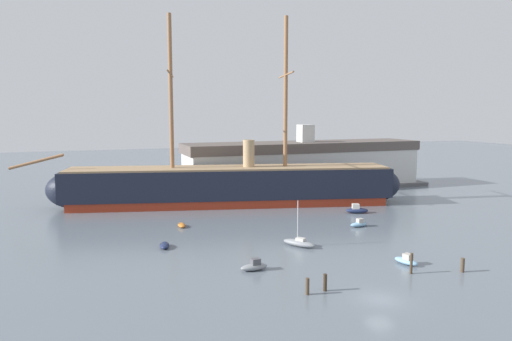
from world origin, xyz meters
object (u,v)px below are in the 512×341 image
motorboat_foreground_right (406,260)px  mooring_piling_left_pair (463,265)px  dinghy_mid_left (164,245)px  mooring_piling_nearest (325,282)px  dinghy_distant_centre (207,191)px  mooring_piling_midwater (307,286)px  sailboat_near_centre (299,243)px  motorboat_far_right (346,192)px  mooring_piling_right_pair (411,263)px  tall_ship (230,185)px  motorboat_alongside_stern (357,210)px  dinghy_alongside_bow (182,225)px  sailboat_far_left (87,208)px  motorboat_mid_right (359,224)px  motorboat_foreground_left (254,266)px  dockside_warehouse_right (304,165)px

motorboat_foreground_right → mooring_piling_left_pair: 6.15m
dinghy_mid_left → mooring_piling_nearest: size_ratio=1.73×
dinghy_distant_centre → mooring_piling_midwater: (-5.77, -61.52, 0.51)m
mooring_piling_nearest → sailboat_near_centre: bearing=73.8°
motorboat_far_right → mooring_piling_right_pair: bearing=-113.0°
tall_ship → mooring_piling_nearest: tall_ship is taller
tall_ship → mooring_piling_midwater: tall_ship is taller
motorboat_alongside_stern → dinghy_alongside_bow: bearing=178.6°
motorboat_far_right → mooring_piling_left_pair: 50.75m
mooring_piling_right_pair → tall_ship: bearing=99.1°
dinghy_distant_centre → mooring_piling_right_pair: bearing=-82.5°
sailboat_far_left → dinghy_distant_centre: 27.64m
mooring_piling_left_pair → mooring_piling_right_pair: size_ratio=0.68×
dinghy_mid_left → mooring_piling_left_pair: bearing=-35.6°
sailboat_far_left → mooring_piling_midwater: 54.79m
sailboat_far_left → mooring_piling_midwater: (19.83, -51.08, 0.48)m
sailboat_near_centre → dinghy_mid_left: bearing=161.5°
motorboat_mid_right → motorboat_alongside_stern: bearing=59.5°
mooring_piling_left_pair → mooring_piling_right_pair: (-5.82, 1.58, 0.37)m
motorboat_foreground_right → sailboat_far_left: bearing=127.0°
sailboat_near_centre → sailboat_far_left: 44.21m
motorboat_foreground_left → mooring_piling_left_pair: size_ratio=2.01×
motorboat_foreground_right → motorboat_alongside_stern: bearing=69.2°
tall_ship → dinghy_alongside_bow: size_ratio=27.87×
mooring_piling_right_pair → motorboat_far_right: bearing=67.0°
mooring_piling_nearest → mooring_piling_midwater: size_ratio=1.04×
motorboat_foreground_left → dockside_warehouse_right: (31.21, 50.84, 5.01)m
sailboat_far_left → mooring_piling_right_pair: (33.52, -49.63, 0.82)m
sailboat_far_left → motorboat_foreground_right: bearing=-53.0°
tall_ship → motorboat_foreground_right: bearing=-78.1°
sailboat_far_left → motorboat_far_right: bearing=-2.6°
sailboat_far_left → mooring_piling_right_pair: sailboat_far_left is taller
motorboat_mid_right → sailboat_far_left: 49.34m
motorboat_foreground_right → motorboat_alongside_stern: 28.75m
motorboat_foreground_right → motorboat_mid_right: (5.00, 18.04, -0.01)m
dinghy_distant_centre → mooring_piling_right_pair: mooring_piling_right_pair is taller
sailboat_near_centre → motorboat_far_right: bearing=50.6°
motorboat_foreground_right → dinghy_mid_left: motorboat_foreground_right is taller
motorboat_far_right → motorboat_mid_right: bearing=-117.0°
motorboat_alongside_stern → dinghy_distant_centre: (-19.78, 30.27, -0.24)m
dinghy_mid_left → mooring_piling_right_pair: mooring_piling_right_pair is taller
sailboat_near_centre → dockside_warehouse_right: 49.47m
sailboat_near_centre → sailboat_far_left: sailboat_near_centre is taller
sailboat_far_left → dinghy_distant_centre: sailboat_far_left is taller
mooring_piling_right_pair → dinghy_alongside_bow: bearing=122.9°
dinghy_mid_left → mooring_piling_right_pair: bearing=-39.4°
motorboat_foreground_left → dinghy_distant_centre: 53.41m
motorboat_mid_right → sailboat_far_left: size_ratio=0.72×
tall_ship → mooring_piling_right_pair: bearing=-80.9°
dockside_warehouse_right → motorboat_foreground_left: bearing=-121.5°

